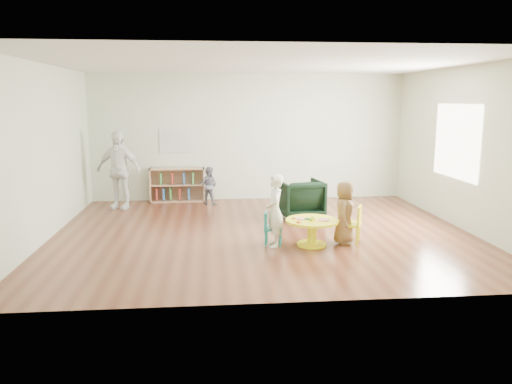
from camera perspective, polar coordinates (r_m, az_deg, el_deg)
room at (r=8.24m, az=0.88°, el=8.17°), size 7.10×7.00×2.80m
activity_table at (r=7.76m, az=6.42°, el=-4.05°), size 0.82×0.82×0.45m
kid_chair_left at (r=7.77m, az=1.71°, el=-4.04°), size 0.32×0.32×0.52m
kid_chair_right at (r=7.99m, az=11.03°, el=-3.49°), size 0.42×0.42×0.60m
bookshelf at (r=11.22m, az=-9.03°, el=0.80°), size 1.20×0.30×0.75m
alphabet_poster at (r=11.22m, az=-9.06°, el=5.86°), size 0.74×0.01×0.54m
armchair at (r=9.56m, az=5.08°, el=-0.77°), size 0.89×0.91×0.73m
child_left at (r=7.61m, az=2.16°, el=-2.17°), size 0.29×0.42×1.12m
child_right at (r=7.88m, az=10.06°, el=-2.34°), size 0.46×0.56×0.99m
toddler at (r=10.80m, az=-5.43°, el=0.74°), size 0.49×0.44×0.82m
adult_caretaker at (r=10.64m, az=-15.44°, el=2.43°), size 1.02×0.64×1.61m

